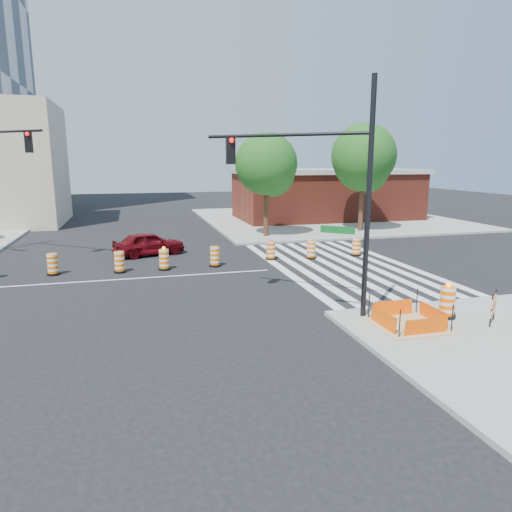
% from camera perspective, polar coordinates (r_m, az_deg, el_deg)
% --- Properties ---
extents(ground, '(120.00, 120.00, 0.00)m').
position_cam_1_polar(ground, '(21.66, -16.66, -2.83)').
color(ground, black).
rests_on(ground, ground).
extents(sidewalk_ne, '(22.00, 22.00, 0.15)m').
position_cam_1_polar(sidewalk_ne, '(42.97, 8.68, 4.65)').
color(sidewalk_ne, gray).
rests_on(sidewalk_ne, ground).
extents(crosswalk_east, '(6.75, 13.50, 0.01)m').
position_cam_1_polar(crosswalk_east, '(23.94, 10.51, -1.16)').
color(crosswalk_east, silver).
rests_on(crosswalk_east, ground).
extents(lane_centerline, '(14.00, 0.12, 0.01)m').
position_cam_1_polar(lane_centerline, '(21.66, -16.66, -2.82)').
color(lane_centerline, silver).
rests_on(lane_centerline, ground).
extents(excavation_pit, '(2.20, 2.20, 0.90)m').
position_cam_1_polar(excavation_pit, '(15.42, 18.47, -7.97)').
color(excavation_pit, tan).
rests_on(excavation_pit, ground).
extents(brick_storefront, '(16.50, 8.50, 4.60)m').
position_cam_1_polar(brick_storefront, '(42.76, 8.77, 7.63)').
color(brick_storefront, maroon).
rests_on(brick_storefront, ground).
extents(red_coupe, '(4.30, 2.70, 1.36)m').
position_cam_1_polar(red_coupe, '(26.73, -13.24, 1.54)').
color(red_coupe, '#56070D').
rests_on(red_coupe, ground).
extents(signal_pole_se, '(4.59, 3.82, 7.72)m').
position_cam_1_polar(signal_pole_se, '(15.37, 8.01, 9.67)').
color(signal_pole_se, black).
rests_on(signal_pole_se, ground).
extents(pit_drum, '(0.61, 0.61, 1.21)m').
position_cam_1_polar(pit_drum, '(16.50, 22.77, -5.43)').
color(pit_drum, black).
rests_on(pit_drum, ground).
extents(barricade, '(0.72, 0.62, 1.07)m').
position_cam_1_polar(barricade, '(16.50, 27.54, -5.56)').
color(barricade, '#FF6905').
rests_on(barricade, ground).
extents(tree_north_c, '(4.26, 4.26, 7.24)m').
position_cam_1_polar(tree_north_c, '(31.77, 1.36, 10.99)').
color(tree_north_c, '#382314').
rests_on(tree_north_c, ground).
extents(tree_north_d, '(4.34, 4.34, 7.38)m').
position_cam_1_polar(tree_north_d, '(35.57, 13.24, 10.92)').
color(tree_north_d, '#382314').
rests_on(tree_north_d, ground).
extents(tree_north_e, '(4.74, 4.74, 8.06)m').
position_cam_1_polar(tree_north_e, '(35.23, 13.32, 11.66)').
color(tree_north_e, '#382314').
rests_on(tree_north_e, ground).
extents(median_drum_3, '(0.60, 0.60, 1.02)m').
position_cam_1_polar(median_drum_3, '(23.54, -24.06, -1.03)').
color(median_drum_3, black).
rests_on(median_drum_3, ground).
extents(median_drum_4, '(0.60, 0.60, 1.02)m').
position_cam_1_polar(median_drum_4, '(22.94, -16.68, -0.81)').
color(median_drum_4, black).
rests_on(median_drum_4, ground).
extents(median_drum_5, '(0.60, 0.60, 1.18)m').
position_cam_1_polar(median_drum_5, '(22.95, -11.41, -0.51)').
color(median_drum_5, black).
rests_on(median_drum_5, ground).
extents(median_drum_6, '(0.60, 0.60, 1.02)m').
position_cam_1_polar(median_drum_6, '(23.35, -5.16, -0.14)').
color(median_drum_6, black).
rests_on(median_drum_6, ground).
extents(median_drum_7, '(0.60, 0.60, 1.02)m').
position_cam_1_polar(median_drum_7, '(24.89, 1.86, 0.64)').
color(median_drum_7, black).
rests_on(median_drum_7, ground).
extents(median_drum_8, '(0.60, 0.60, 1.02)m').
position_cam_1_polar(median_drum_8, '(25.31, 6.91, 0.75)').
color(median_drum_8, black).
rests_on(median_drum_8, ground).
extents(median_drum_9, '(0.60, 0.60, 1.02)m').
position_cam_1_polar(median_drum_9, '(26.54, 12.45, 1.06)').
color(median_drum_9, black).
rests_on(median_drum_9, ground).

